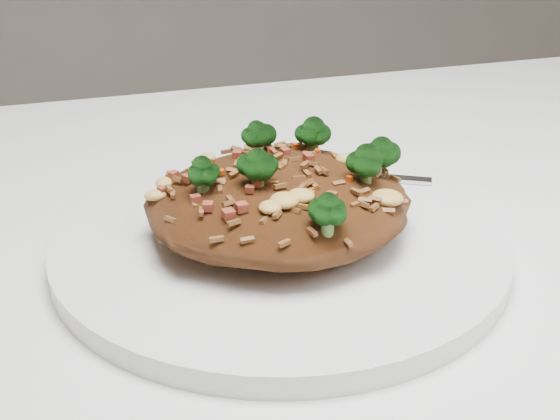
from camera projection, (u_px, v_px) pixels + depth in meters
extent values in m
cube|color=white|center=(345.00, 336.00, 0.44)|extent=(1.20, 0.80, 0.04)
cylinder|color=white|center=(280.00, 242.00, 0.48)|extent=(0.28, 0.28, 0.01)
ellipsoid|color=brown|center=(280.00, 203.00, 0.47)|extent=(0.16, 0.14, 0.04)
ellipsoid|color=#083307|center=(381.00, 154.00, 0.47)|extent=(0.02, 0.02, 0.02)
ellipsoid|color=#083307|center=(256.00, 135.00, 0.49)|extent=(0.02, 0.02, 0.02)
ellipsoid|color=#083307|center=(258.00, 166.00, 0.44)|extent=(0.02, 0.02, 0.02)
ellipsoid|color=#083307|center=(314.00, 134.00, 0.50)|extent=(0.02, 0.02, 0.02)
ellipsoid|color=#083307|center=(328.00, 211.00, 0.41)|extent=(0.02, 0.02, 0.02)
ellipsoid|color=#083307|center=(202.00, 172.00, 0.44)|extent=(0.02, 0.02, 0.02)
ellipsoid|color=#083307|center=(366.00, 162.00, 0.45)|extent=(0.02, 0.02, 0.02)
cube|color=silver|center=(382.00, 178.00, 0.54)|extent=(0.09, 0.05, 0.00)
cube|color=silver|center=(246.00, 167.00, 0.56)|extent=(0.04, 0.03, 0.00)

